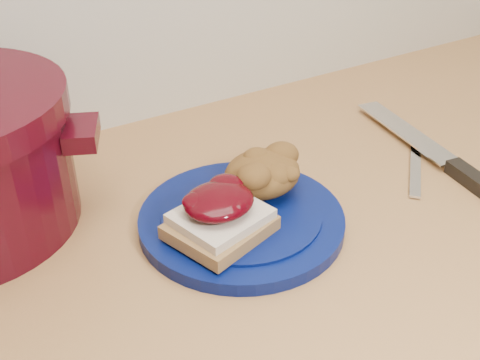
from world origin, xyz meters
TOP-DOWN VIEW (x-y plane):
  - plate at (-0.05, 1.48)m, footprint 0.29×0.29m
  - sandwich at (-0.09, 1.46)m, footprint 0.13×0.12m
  - stuffing_mound at (-0.01, 1.51)m, footprint 0.11×0.10m
  - chef_knife at (0.25, 1.43)m, footprint 0.07×0.33m
  - butter_knife at (0.23, 1.48)m, footprint 0.14×0.14m

SIDE VIEW (x-z plane):
  - butter_knife at x=0.23m, z-range 0.90..0.91m
  - plate at x=-0.05m, z-range 0.90..0.92m
  - chef_knife at x=0.25m, z-range 0.90..0.92m
  - sandwich at x=-0.09m, z-range 0.92..0.97m
  - stuffing_mound at x=-0.01m, z-range 0.92..0.97m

